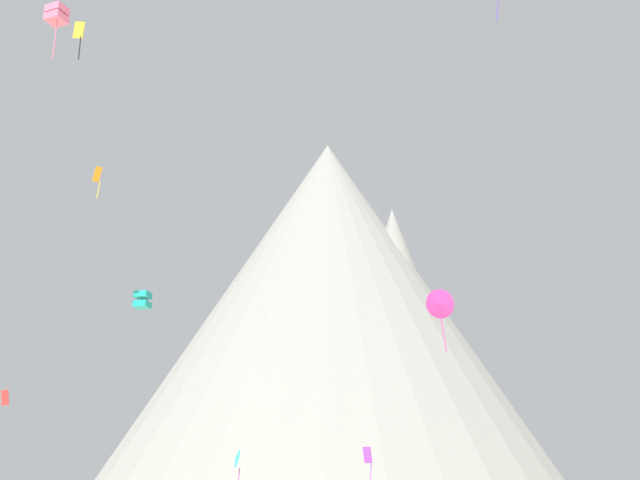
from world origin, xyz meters
The scene contains 9 objects.
rock_massif centered at (2.78, 92.37, 26.24)m, with size 100.52×100.52×57.24m.
kite_violet_low centered at (4.87, 49.93, 6.19)m, with size 0.90×0.88×5.35m.
kite_magenta_mid centered at (9.75, 33.21, 17.06)m, with size 2.42×1.88×4.77m.
kite_red_low centered at (-22.73, 33.56, 10.17)m, with size 0.81×0.66×1.12m.
kite_cyan_low centered at (-6.45, 42.98, 6.11)m, with size 0.98×1.62×5.07m.
kite_teal_mid centered at (-14.49, 39.83, 19.09)m, with size 1.46×1.46×1.39m.
kite_rainbow_high centered at (-18.84, 25.15, 37.37)m, with size 1.70×1.69×4.27m.
kite_gold_high centered at (-16.07, 22.41, 34.09)m, with size 0.94×0.48×2.93m.
kite_orange_high centered at (-18.13, 36.19, 28.85)m, with size 0.85×0.62×2.85m.
Camera 1 is at (1.41, -26.86, 3.06)m, focal length 45.45 mm.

